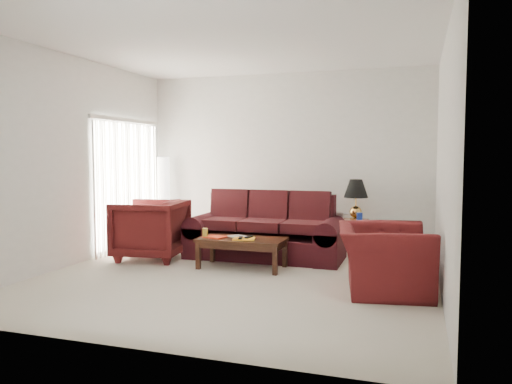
# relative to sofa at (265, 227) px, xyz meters

# --- Properties ---
(floor) EXTENTS (5.00, 5.00, 0.00)m
(floor) POSITION_rel_sofa_xyz_m (-0.01, -1.27, -0.48)
(floor) COLOR silver
(floor) RESTS_ON ground
(blinds) EXTENTS (0.10, 2.00, 2.16)m
(blinds) POSITION_rel_sofa_xyz_m (-2.43, 0.03, 0.60)
(blinds) COLOR silver
(blinds) RESTS_ON ground
(sofa) EXTENTS (2.46, 1.25, 0.97)m
(sofa) POSITION_rel_sofa_xyz_m (0.00, 0.00, 0.00)
(sofa) COLOR black
(sofa) RESTS_ON ground
(throw_pillow) EXTENTS (0.42, 0.25, 0.40)m
(throw_pillow) POSITION_rel_sofa_xyz_m (-0.80, 0.83, 0.24)
(throw_pillow) COLOR black
(throw_pillow) RESTS_ON sofa
(end_table) EXTENTS (0.50, 0.50, 0.53)m
(end_table) POSITION_rel_sofa_xyz_m (1.21, 0.88, -0.22)
(end_table) COLOR #492819
(end_table) RESTS_ON ground
(table_lamp) EXTENTS (0.47, 0.47, 0.66)m
(table_lamp) POSITION_rel_sofa_xyz_m (1.26, 0.92, 0.38)
(table_lamp) COLOR gold
(table_lamp) RESTS_ON end_table
(clock) EXTENTS (0.13, 0.06, 0.12)m
(clock) POSITION_rel_sofa_xyz_m (1.03, 0.76, 0.11)
(clock) COLOR silver
(clock) RESTS_ON end_table
(blue_canister) EXTENTS (0.09, 0.09, 0.15)m
(blue_canister) POSITION_rel_sofa_xyz_m (1.35, 0.66, 0.12)
(blue_canister) COLOR #1934A7
(blue_canister) RESTS_ON end_table
(picture_frame) EXTENTS (0.14, 0.17, 0.05)m
(picture_frame) POSITION_rel_sofa_xyz_m (1.06, 1.02, 0.13)
(picture_frame) COLOR silver
(picture_frame) RESTS_ON end_table
(floor_lamp) EXTENTS (0.30, 0.30, 1.57)m
(floor_lamp) POSITION_rel_sofa_xyz_m (-2.24, 0.93, 0.30)
(floor_lamp) COLOR white
(floor_lamp) RESTS_ON ground
(armchair_left) EXTENTS (1.12, 1.09, 0.91)m
(armchair_left) POSITION_rel_sofa_xyz_m (-1.64, -0.59, -0.03)
(armchair_left) COLOR #3F0E0E
(armchair_left) RESTS_ON ground
(armchair_right) EXTENTS (1.20, 1.32, 0.76)m
(armchair_right) POSITION_rel_sofa_xyz_m (1.86, -1.35, -0.10)
(armchair_right) COLOR #491012
(armchair_right) RESTS_ON ground
(coffee_table) EXTENTS (1.34, 0.95, 0.42)m
(coffee_table) POSITION_rel_sofa_xyz_m (-0.11, -0.74, -0.27)
(coffee_table) COLOR black
(coffee_table) RESTS_ON ground
(magazine_red) EXTENTS (0.34, 0.29, 0.02)m
(magazine_red) POSITION_rel_sofa_xyz_m (-0.49, -0.81, -0.05)
(magazine_red) COLOR red
(magazine_red) RESTS_ON coffee_table
(magazine_white) EXTENTS (0.33, 0.32, 0.02)m
(magazine_white) POSITION_rel_sofa_xyz_m (-0.19, -0.67, -0.05)
(magazine_white) COLOR beige
(magazine_white) RESTS_ON coffee_table
(magazine_orange) EXTENTS (0.34, 0.28, 0.02)m
(magazine_orange) POSITION_rel_sofa_xyz_m (-0.05, -0.83, -0.05)
(magazine_orange) COLOR #F0A81C
(magazine_orange) RESTS_ON coffee_table
(remote_a) EXTENTS (0.08, 0.17, 0.02)m
(remote_a) POSITION_rel_sofa_xyz_m (-0.08, -0.87, -0.03)
(remote_a) COLOR black
(remote_a) RESTS_ON coffee_table
(remote_b) EXTENTS (0.07, 0.18, 0.02)m
(remote_b) POSITION_rel_sofa_xyz_m (0.00, -0.77, -0.03)
(remote_b) COLOR black
(remote_b) RESTS_ON coffee_table
(yellow_glass) EXTENTS (0.08, 0.08, 0.13)m
(yellow_glass) POSITION_rel_sofa_xyz_m (-0.62, -0.85, 0.01)
(yellow_glass) COLOR gold
(yellow_glass) RESTS_ON coffee_table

